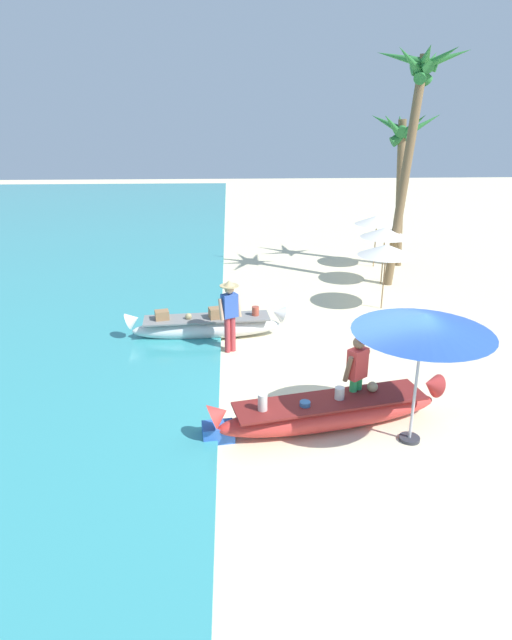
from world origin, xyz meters
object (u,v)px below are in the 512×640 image
(boat_white_midground, at_px, (207,326))
(palm_tree_leaning_seaward, at_px, (402,147))
(palm_tree_tall_inland, at_px, (419,93))
(boat_red_foreground, at_px, (330,412))
(patio_umbrella_large, at_px, (423,324))
(cooler_box, at_px, (218,432))
(person_vendor_hatted, at_px, (230,311))
(person_tourist_customer, at_px, (357,373))

(boat_white_midground, xyz_separation_m, palm_tree_leaning_seaward, (6.69, 6.70, 3.96))
(palm_tree_tall_inland, bearing_deg, palm_tree_leaning_seaward, 80.33)
(boat_red_foreground, xyz_separation_m, palm_tree_tall_inland, (3.91, 8.57, 5.60))
(patio_umbrella_large, relative_size, palm_tree_tall_inland, 0.32)
(patio_umbrella_large, distance_m, cooler_box, 3.91)
(boat_red_foreground, xyz_separation_m, cooler_box, (-2.01, -0.31, -0.16))
(boat_red_foreground, bearing_deg, palm_tree_tall_inland, 65.48)
(boat_red_foreground, distance_m, palm_tree_leaning_seaward, 12.45)
(person_vendor_hatted, xyz_separation_m, palm_tree_leaning_seaward, (6.11, 7.56, 3.24))
(person_tourist_customer, distance_m, palm_tree_leaning_seaward, 11.77)
(person_vendor_hatted, bearing_deg, palm_tree_tall_inland, 42.15)
(boat_red_foreground, height_order, patio_umbrella_large, patio_umbrella_large)
(palm_tree_leaning_seaward, bearing_deg, patio_umbrella_large, -104.63)
(person_tourist_customer, height_order, cooler_box, person_tourist_customer)
(palm_tree_tall_inland, height_order, palm_tree_leaning_seaward, palm_tree_tall_inland)
(boat_white_midground, xyz_separation_m, person_tourist_customer, (2.90, -3.92, 0.60))
(palm_tree_tall_inland, xyz_separation_m, cooler_box, (-5.92, -8.89, -5.76))
(boat_white_midground, distance_m, person_tourist_customer, 4.92)
(boat_red_foreground, xyz_separation_m, person_vendor_hatted, (-1.79, 3.42, 0.72))
(person_tourist_customer, bearing_deg, patio_umbrella_large, -46.54)
(boat_red_foreground, relative_size, cooler_box, 8.17)
(palm_tree_tall_inland, bearing_deg, person_tourist_customer, -112.37)
(patio_umbrella_large, relative_size, cooler_box, 4.31)
(cooler_box, bearing_deg, person_tourist_customer, 7.55)
(boat_white_midground, relative_size, palm_tree_leaning_seaward, 0.74)
(boat_white_midground, distance_m, patio_umbrella_large, 6.32)
(palm_tree_tall_inland, xyz_separation_m, palm_tree_leaning_seaward, (0.41, 2.41, -1.63))
(boat_white_midground, relative_size, person_vendor_hatted, 2.29)
(palm_tree_tall_inland, bearing_deg, patio_umbrella_large, -105.91)
(boat_red_foreground, relative_size, palm_tree_tall_inland, 0.61)
(person_vendor_hatted, height_order, palm_tree_leaning_seaward, palm_tree_leaning_seaward)
(boat_red_foreground, height_order, palm_tree_tall_inland, palm_tree_tall_inland)
(patio_umbrella_large, xyz_separation_m, cooler_box, (-3.34, 0.18, -2.04))
(boat_white_midground, bearing_deg, palm_tree_leaning_seaward, 45.04)
(person_tourist_customer, relative_size, palm_tree_tall_inland, 0.22)
(person_tourist_customer, height_order, patio_umbrella_large, patio_umbrella_large)
(boat_red_foreground, distance_m, palm_tree_tall_inland, 10.96)
(person_tourist_customer, bearing_deg, boat_white_midground, 126.47)
(boat_white_midground, relative_size, palm_tree_tall_inland, 0.56)
(person_tourist_customer, xyz_separation_m, patio_umbrella_large, (0.80, -0.84, 1.28))
(palm_tree_tall_inland, bearing_deg, boat_white_midground, -145.64)
(person_vendor_hatted, distance_m, palm_tree_tall_inland, 9.10)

